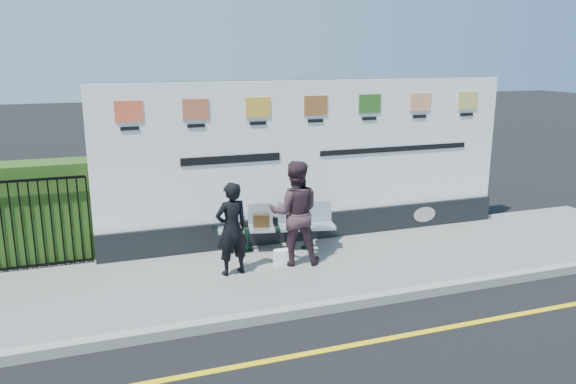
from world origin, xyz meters
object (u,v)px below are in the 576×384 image
object	(u,v)px
woman_left	(232,229)
woman_right	(295,213)
bench	(277,238)
billboard	(313,172)

from	to	relation	value
woman_left	woman_right	world-z (taller)	woman_right
bench	woman_left	xyz separation A→B (m)	(-1.03, -0.83, 0.53)
woman_left	woman_right	distance (m)	1.13
billboard	bench	size ratio (longest dim) A/B	3.81
woman_right	woman_left	bearing A→B (deg)	21.57
bench	woman_right	bearing A→B (deg)	-71.41
bench	woman_left	world-z (taller)	woman_left
bench	woman_left	size ratio (longest dim) A/B	1.38
billboard	woman_left	world-z (taller)	billboard
billboard	woman_right	xyz separation A→B (m)	(-0.80, -1.17, -0.42)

